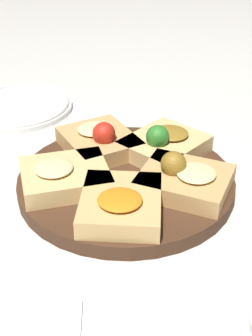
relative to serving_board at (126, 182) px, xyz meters
The scene contains 8 objects.
ground_plane 0.01m from the serving_board, ahead, with size 3.00×3.00×0.00m, color silver.
serving_board is the anchor object (origin of this frame).
focaccia_slice_0 0.10m from the serving_board, 99.35° to the right, with size 0.13×0.14×0.04m.
focaccia_slice_1 0.10m from the serving_board, 28.75° to the right, with size 0.16×0.15×0.04m.
focaccia_slice_2 0.10m from the serving_board, 42.21° to the left, with size 0.17×0.16×0.06m.
focaccia_slice_3 0.10m from the serving_board, 112.88° to the left, with size 0.15×0.16×0.06m.
focaccia_slice_4 0.10m from the serving_board, behind, with size 0.13×0.12×0.06m.
plate_left 0.37m from the serving_board, 166.37° to the right, with size 0.23×0.23×0.02m.
Camera 1 is at (0.55, -0.25, 0.41)m, focal length 50.00 mm.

